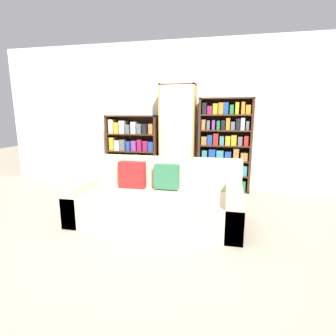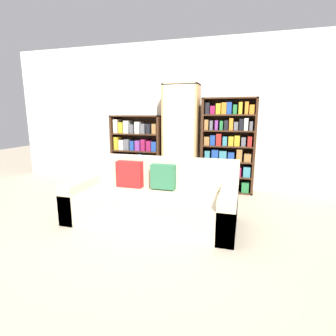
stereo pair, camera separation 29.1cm
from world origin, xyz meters
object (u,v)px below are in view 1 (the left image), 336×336
Objects in this scene: couch at (156,200)px; wine_bottle at (193,190)px; display_cabinet at (178,137)px; bookshelf_left at (132,153)px; bookshelf_right at (224,146)px.

couch is 1.08m from wine_bottle.
display_cabinet is (-0.01, 1.63, 0.68)m from couch.
display_cabinet is 5.05× the size of wine_bottle.
bookshelf_left is 1.51m from wine_bottle.
bookshelf_left is 0.82× the size of bookshelf_right.
couch is 1.59× the size of bookshelf_left.
bookshelf_left is (-0.91, 1.65, 0.36)m from couch.
bookshelf_left is at bearing 153.39° from wine_bottle.
bookshelf_right is at bearing -0.00° from bookshelf_left.
wine_bottle is at bearing -26.61° from bookshelf_left.
bookshelf_left reaches higher than couch.
display_cabinet is 1.15× the size of bookshelf_right.
wine_bottle is (0.37, 1.01, -0.12)m from couch.
bookshelf_right is at bearing 53.72° from wine_bottle.
couch is at bearing -61.04° from bookshelf_left.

